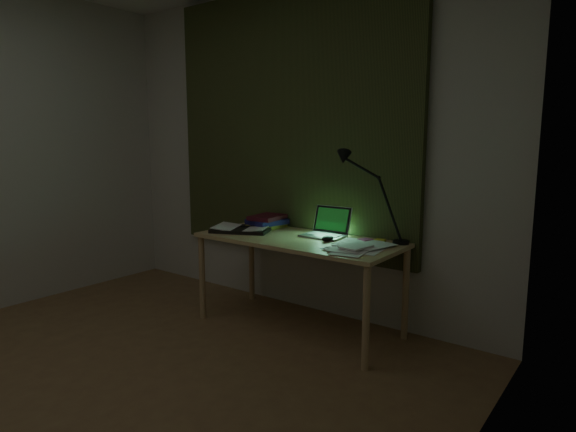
% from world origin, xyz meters
% --- Properties ---
extents(floor, '(3.50, 4.00, 0.00)m').
position_xyz_m(floor, '(0.00, 0.00, 0.00)').
color(floor, brown).
rests_on(floor, ground).
extents(wall_back, '(3.50, 0.00, 2.50)m').
position_xyz_m(wall_back, '(0.00, 2.00, 1.25)').
color(wall_back, beige).
rests_on(wall_back, ground).
extents(wall_right, '(0.00, 4.00, 2.50)m').
position_xyz_m(wall_right, '(1.75, 0.00, 1.25)').
color(wall_right, beige).
rests_on(wall_right, ground).
extents(curtain, '(2.20, 0.06, 2.00)m').
position_xyz_m(curtain, '(0.00, 1.96, 1.45)').
color(curtain, '#31381C').
rests_on(curtain, wall_back).
extents(desk, '(1.43, 0.62, 0.65)m').
position_xyz_m(desk, '(0.36, 1.61, 0.33)').
color(desk, tan).
rests_on(desk, floor).
extents(laptop, '(0.30, 0.33, 0.21)m').
position_xyz_m(laptop, '(0.48, 1.74, 0.76)').
color(laptop, '#ABABB0').
rests_on(laptop, desk).
extents(open_textbook, '(0.50, 0.44, 0.04)m').
position_xyz_m(open_textbook, '(-0.12, 1.56, 0.67)').
color(open_textbook, white).
rests_on(open_textbook, desk).
extents(book_stack, '(0.24, 0.28, 0.11)m').
position_xyz_m(book_stack, '(-0.05, 1.77, 0.70)').
color(book_stack, white).
rests_on(book_stack, desk).
extents(loose_papers, '(0.41, 0.42, 0.02)m').
position_xyz_m(loose_papers, '(0.81, 1.56, 0.66)').
color(loose_papers, white).
rests_on(loose_papers, desk).
extents(mouse, '(0.07, 0.11, 0.04)m').
position_xyz_m(mouse, '(0.58, 1.64, 0.67)').
color(mouse, black).
rests_on(mouse, desk).
extents(sticky_yellow, '(0.08, 0.08, 0.01)m').
position_xyz_m(sticky_yellow, '(0.87, 1.84, 0.66)').
color(sticky_yellow, yellow).
rests_on(sticky_yellow, desk).
extents(sticky_pink, '(0.10, 0.10, 0.02)m').
position_xyz_m(sticky_pink, '(0.79, 1.78, 0.66)').
color(sticky_pink, '#E1579E').
rests_on(sticky_pink, desk).
extents(desk_lamp, '(0.43, 0.37, 0.58)m').
position_xyz_m(desk_lamp, '(1.01, 1.86, 0.94)').
color(desk_lamp, black).
rests_on(desk_lamp, desk).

